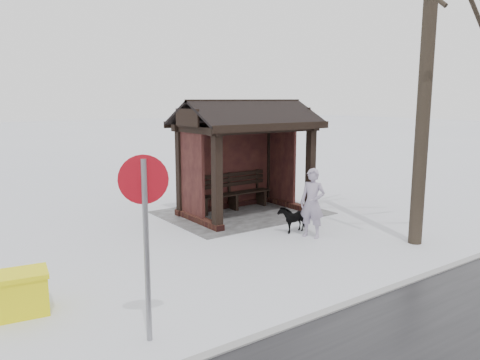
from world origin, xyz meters
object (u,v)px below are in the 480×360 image
at_px(bus_shelter, 243,134).
at_px(grit_bin, 18,293).
at_px(dog, 293,218).
at_px(pedestrian, 312,203).
at_px(road_sign, 145,209).

relative_size(bus_shelter, grit_bin, 3.97).
xyz_separation_m(dog, grit_bin, (6.16, 0.96, 0.01)).
distance_m(bus_shelter, pedestrian, 3.06).
distance_m(bus_shelter, dog, 2.82).
bearing_deg(pedestrian, grit_bin, -111.66).
bearing_deg(dog, bus_shelter, 173.64).
xyz_separation_m(bus_shelter, dog, (0.06, 2.13, -1.85)).
bearing_deg(bus_shelter, pedestrian, 89.44).
relative_size(grit_bin, road_sign, 0.37).
bearing_deg(grit_bin, dog, -162.89).
xyz_separation_m(pedestrian, grit_bin, (6.20, 0.36, -0.46)).
bearing_deg(bus_shelter, road_sign, 44.23).
height_order(bus_shelter, grit_bin, bus_shelter).
bearing_deg(pedestrian, dog, 158.47).
bearing_deg(grit_bin, road_sign, 133.38).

